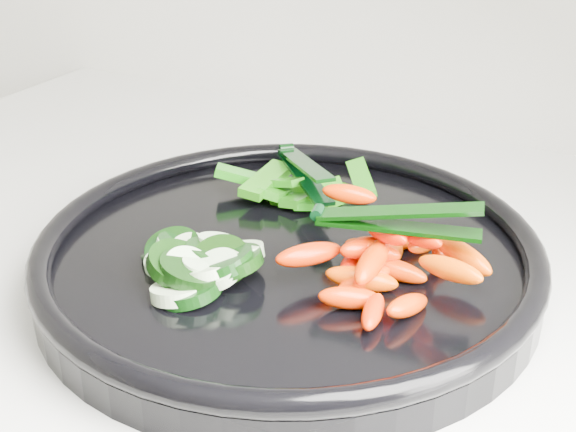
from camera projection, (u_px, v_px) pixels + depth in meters
The scene contains 6 objects.
veggie_tray at pixel (288, 258), 0.59m from camera, with size 0.41×0.41×0.04m.
cucumber_pile at pixel (195, 261), 0.56m from camera, with size 0.11×0.11×0.04m.
carrot_pile at pixel (390, 258), 0.55m from camera, with size 0.15×0.16×0.05m.
pepper_pile at pixel (296, 188), 0.67m from camera, with size 0.14×0.10×0.04m.
tong_carrot at pixel (393, 219), 0.53m from camera, with size 0.11×0.04×0.02m.
tong_pepper at pixel (303, 169), 0.67m from camera, with size 0.09×0.09×0.02m.
Camera 1 is at (-0.24, 1.19, 1.25)m, focal length 50.00 mm.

